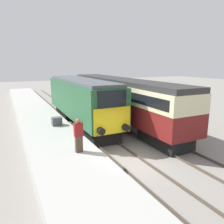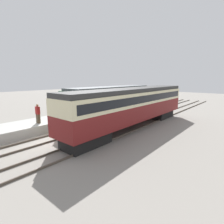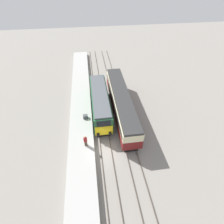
# 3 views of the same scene
# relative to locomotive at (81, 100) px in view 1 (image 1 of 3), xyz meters

# --- Properties ---
(ground_plane) EXTENTS (120.00, 120.00, 0.00)m
(ground_plane) POSITION_rel_locomotive_xyz_m (0.00, -8.17, -2.20)
(ground_plane) COLOR gray
(platform_left) EXTENTS (3.50, 50.00, 0.82)m
(platform_left) POSITION_rel_locomotive_xyz_m (-3.30, -0.17, -1.79)
(platform_left) COLOR #A8A8A3
(platform_left) RESTS_ON ground_plane
(rails_near_track) EXTENTS (1.51, 60.00, 0.14)m
(rails_near_track) POSITION_rel_locomotive_xyz_m (0.00, -3.17, -2.13)
(rails_near_track) COLOR #4C4238
(rails_near_track) RESTS_ON ground_plane
(rails_far_track) EXTENTS (1.50, 60.00, 0.14)m
(rails_far_track) POSITION_rel_locomotive_xyz_m (3.40, -3.17, -2.13)
(rails_far_track) COLOR #4C4238
(rails_far_track) RESTS_ON ground_plane
(locomotive) EXTENTS (2.70, 12.47, 4.00)m
(locomotive) POSITION_rel_locomotive_xyz_m (0.00, 0.00, 0.00)
(locomotive) COLOR black
(locomotive) RESTS_ON ground_plane
(passenger_carriage) EXTENTS (2.75, 16.99, 3.98)m
(passenger_carriage) POSITION_rel_locomotive_xyz_m (3.40, -0.64, 0.21)
(passenger_carriage) COLOR black
(passenger_carriage) RESTS_ON ground_plane
(person_on_platform) EXTENTS (0.44, 0.26, 1.78)m
(person_on_platform) POSITION_rel_locomotive_xyz_m (-2.61, -7.44, -0.49)
(person_on_platform) COLOR #473828
(person_on_platform) RESTS_ON platform_left
(luggage_crate) EXTENTS (0.70, 0.56, 0.60)m
(luggage_crate) POSITION_rel_locomotive_xyz_m (-2.55, -1.96, -1.07)
(luggage_crate) COLOR #4C4C51
(luggage_crate) RESTS_ON platform_left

